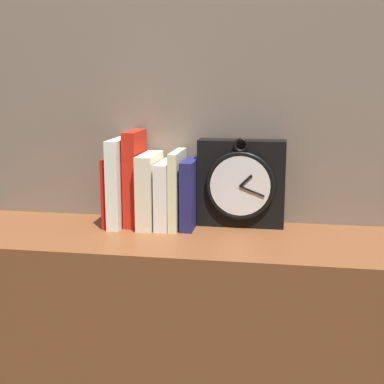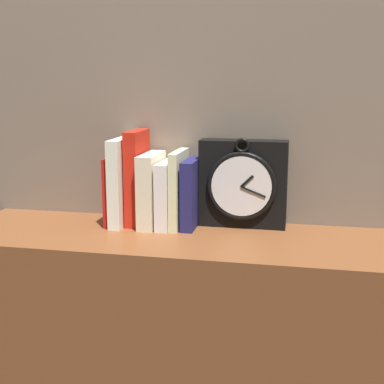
{
  "view_description": "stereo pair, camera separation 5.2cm",
  "coord_description": "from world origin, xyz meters",
  "views": [
    {
      "loc": [
        0.21,
        -1.25,
        1.15
      ],
      "look_at": [
        0.0,
        0.0,
        0.88
      ],
      "focal_mm": 50.0,
      "sensor_mm": 36.0,
      "label": 1
    },
    {
      "loc": [
        0.26,
        -1.24,
        1.15
      ],
      "look_at": [
        0.0,
        0.0,
        0.88
      ],
      "focal_mm": 50.0,
      "sensor_mm": 36.0,
      "label": 2
    }
  ],
  "objects": [
    {
      "name": "wall_back",
      "position": [
        0.0,
        0.2,
        1.3
      ],
      "size": [
        6.0,
        0.05,
        2.6
      ],
      "color": "#756656",
      "rests_on": "ground_plane"
    },
    {
      "name": "bookshelf",
      "position": [
        0.0,
        0.0,
        0.39
      ],
      "size": [
        1.22,
        0.34,
        0.77
      ],
      "color": "brown",
      "rests_on": "ground_plane"
    },
    {
      "name": "clock",
      "position": [
        0.11,
        0.12,
        0.88
      ],
      "size": [
        0.23,
        0.08,
        0.24
      ],
      "color": "black",
      "rests_on": "bookshelf"
    },
    {
      "name": "book_slot0_red",
      "position": [
        -0.23,
        0.09,
        0.86
      ],
      "size": [
        0.02,
        0.14,
        0.18
      ],
      "color": "red",
      "rests_on": "bookshelf"
    },
    {
      "name": "book_slot1_white",
      "position": [
        -0.21,
        0.08,
        0.89
      ],
      "size": [
        0.03,
        0.15,
        0.23
      ],
      "color": "white",
      "rests_on": "bookshelf"
    },
    {
      "name": "book_slot2_red",
      "position": [
        -0.17,
        0.1,
        0.89
      ],
      "size": [
        0.03,
        0.13,
        0.25
      ],
      "color": "red",
      "rests_on": "bookshelf"
    },
    {
      "name": "book_slot3_cream",
      "position": [
        -0.13,
        0.08,
        0.87
      ],
      "size": [
        0.04,
        0.15,
        0.19
      ],
      "color": "beige",
      "rests_on": "bookshelf"
    },
    {
      "name": "book_slot4_white",
      "position": [
        -0.08,
        0.09,
        0.86
      ],
      "size": [
        0.03,
        0.15,
        0.17
      ],
      "color": "white",
      "rests_on": "bookshelf"
    },
    {
      "name": "book_slot5_cream",
      "position": [
        -0.05,
        0.09,
        0.87
      ],
      "size": [
        0.02,
        0.15,
        0.2
      ],
      "color": "beige",
      "rests_on": "bookshelf"
    },
    {
      "name": "book_slot6_navy",
      "position": [
        -0.02,
        0.09,
        0.86
      ],
      "size": [
        0.03,
        0.14,
        0.18
      ],
      "color": "navy",
      "rests_on": "bookshelf"
    }
  ]
}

